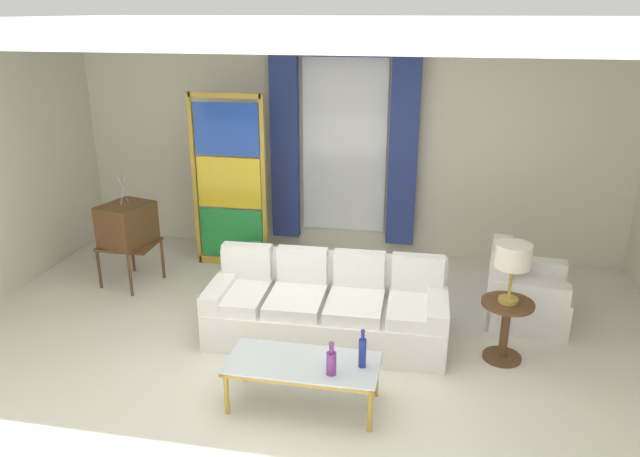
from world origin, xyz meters
The scene contains 14 objects.
ground_plane centered at (0.00, 0.00, 0.00)m, with size 16.00×16.00×0.00m, color silver.
wall_rear centered at (0.00, 3.06, 1.50)m, with size 8.00×0.12×3.00m, color silver.
ceiling_slab centered at (0.00, 0.80, 3.02)m, with size 8.00×7.60×0.04m, color white.
curtained_window centered at (-0.03, 2.89, 1.74)m, with size 2.00×0.17×2.70m.
couch_white_long centered at (0.19, 0.64, 0.31)m, with size 2.36×0.97×0.86m.
coffee_table centered at (0.20, -0.54, 0.37)m, with size 1.25×0.56×0.41m.
bottle_blue_decanter centered at (0.45, -0.67, 0.52)m, with size 0.08×0.08×0.29m.
bottle_crystal_tall centered at (0.68, -0.52, 0.55)m, with size 0.06×0.06×0.34m.
vintage_tv centered at (-2.36, 1.42, 0.73)m, with size 0.65×0.70×1.35m.
armchair_white centered at (2.14, 1.36, 0.29)m, with size 0.91×0.90×0.80m.
stained_glass_divider centered at (-1.34, 2.19, 1.06)m, with size 0.95×0.05×2.20m.
peacock_figurine centered at (-0.96, 1.89, 0.22)m, with size 0.44×0.60×0.50m.
round_side_table centered at (1.89, 0.52, 0.36)m, with size 0.48×0.48×0.59m.
table_lamp_brass centered at (1.89, 0.52, 1.03)m, with size 0.32×0.32×0.57m.
Camera 1 is at (1.16, -4.75, 3.12)m, focal length 34.19 mm.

